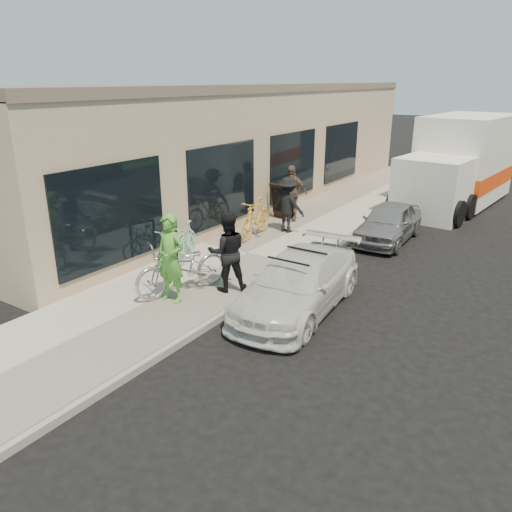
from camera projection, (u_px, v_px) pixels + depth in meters
The scene contains 17 objects.
ground at pixel (246, 322), 9.49m from camera, with size 120.00×120.00×0.00m, color black.
sidewalk at pixel (247, 255), 12.87m from camera, with size 3.00×34.00×0.15m, color #B3B0A1.
curb at pixel (300, 267), 12.07m from camera, with size 0.12×34.00×0.13m, color #9A968C.
storefront at pixel (250, 146), 17.79m from camera, with size 3.60×20.00×4.22m.
bike_rack at pixel (171, 242), 11.77m from camera, with size 0.25×0.66×0.97m.
sandwich_board at pixel (283, 200), 15.86m from camera, with size 0.84×0.85×1.13m.
sedan_white at pixel (298, 283), 9.85m from camera, with size 1.89×4.00×1.17m.
sedan_silver at pixel (389, 222), 14.09m from camera, with size 1.29×3.20×1.09m, color gray.
moving_truck at pixel (459, 166), 18.05m from camera, with size 2.98×6.60×3.15m.
tandem_bike at pixel (183, 268), 10.26m from camera, with size 0.74×2.11×1.11m, color silver.
woman_rider at pixel (171, 259), 9.78m from camera, with size 0.65×0.43×1.79m, color #55AA38.
man_standing at pixel (227, 252), 10.32m from camera, with size 0.82×0.64×1.68m, color black.
cruiser_bike_a at pixel (187, 241), 12.26m from camera, with size 0.43×1.53×0.92m, color #90D6BF.
cruiser_bike_b at pixel (177, 245), 12.00m from camera, with size 0.59×1.68×0.88m, color #90D6BF.
cruiser_bike_c at pixel (256, 218), 14.01m from camera, with size 0.51×1.80×1.08m, color gold.
bystander_a at pixel (288, 205), 14.37m from camera, with size 1.03×0.59×1.59m, color black.
bystander_b at pixel (291, 193), 15.54m from camera, with size 1.02×0.42×1.74m, color brown.
Camera 1 is at (4.84, -7.02, 4.36)m, focal length 35.00 mm.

